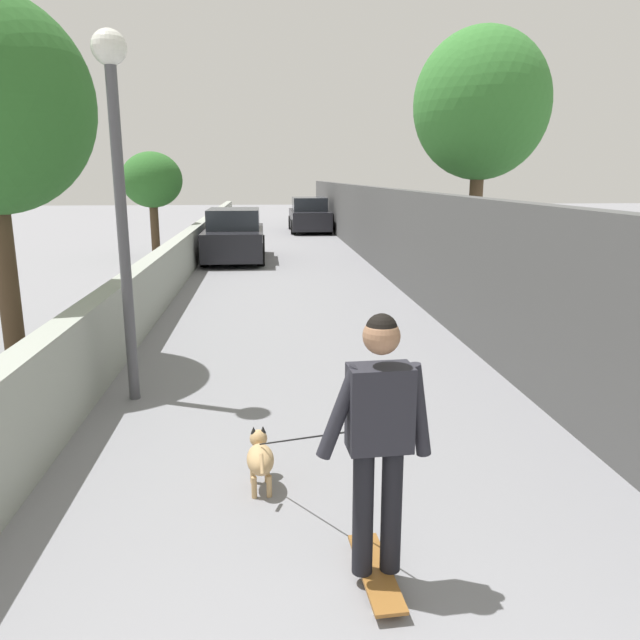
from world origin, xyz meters
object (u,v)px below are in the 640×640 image
object	(u,v)px
tree_left_far	(152,181)
person_skateboarder	(379,426)
skateboard	(376,572)
car_near	(234,237)
tree_right_distant	(481,106)
car_far	(309,216)
dog	(260,457)
lamp_post	(117,153)

from	to	relation	value
tree_left_far	person_skateboarder	distance (m)	16.79
skateboard	car_near	world-z (taller)	car_near
tree_left_far	tree_right_distant	size ratio (longest dim) A/B	0.57
tree_right_distant	car_near	xyz separation A→B (m)	(5.03, 5.66, -3.27)
tree_right_distant	car_near	world-z (taller)	tree_right_distant
skateboard	car_far	xyz separation A→B (m)	(24.73, -1.34, 0.65)
skateboard	car_far	world-z (taller)	car_far
skateboard	tree_left_far	bearing A→B (deg)	14.21
person_skateboarder	dog	world-z (taller)	person_skateboarder
tree_right_distant	skateboard	distance (m)	11.68
tree_right_distant	car_near	bearing A→B (deg)	48.36
tree_right_distant	skateboard	size ratio (longest dim) A/B	6.92
tree_left_far	dog	distance (m)	15.48
lamp_post	person_skateboarder	world-z (taller)	lamp_post
tree_right_distant	car_far	world-z (taller)	tree_right_distant
skateboard	car_near	bearing A→B (deg)	5.98
dog	car_far	world-z (taller)	car_far
person_skateboarder	tree_right_distant	bearing A→B (deg)	-21.65
tree_right_distant	dog	distance (m)	10.82
car_far	person_skateboarder	bearing A→B (deg)	176.89
person_skateboarder	car_far	world-z (taller)	person_skateboarder
tree_right_distant	person_skateboarder	xyz separation A→B (m)	(-10.23, 4.06, -2.92)
person_skateboarder	dog	xyz separation A→B (m)	(1.27, 0.73, -0.78)
tree_left_far	dog	xyz separation A→B (m)	(-14.96, -3.38, -2.07)
dog	lamp_post	bearing A→B (deg)	33.57
tree_left_far	skateboard	world-z (taller)	tree_left_far
person_skateboarder	dog	distance (m)	1.66
lamp_post	person_skateboarder	xyz separation A→B (m)	(-3.48, -2.20, -1.68)
skateboard	dog	bearing A→B (deg)	29.98
lamp_post	skateboard	size ratio (longest dim) A/B	4.88
tree_left_far	lamp_post	world-z (taller)	lamp_post
tree_right_distant	lamp_post	world-z (taller)	tree_right_distant
car_near	lamp_post	bearing A→B (deg)	177.08
dog	tree_left_far	bearing A→B (deg)	12.72
tree_left_far	car_near	xyz separation A→B (m)	(-0.97, -2.51, -1.63)
tree_right_distant	dog	world-z (taller)	tree_right_distant
skateboard	car_far	size ratio (longest dim) A/B	0.19
skateboard	person_skateboarder	world-z (taller)	person_skateboarder
person_skateboarder	car_far	size ratio (longest dim) A/B	0.40
skateboard	car_near	xyz separation A→B (m)	(15.25, 1.60, 0.65)
lamp_post	car_far	xyz separation A→B (m)	(21.25, -3.54, -2.03)
person_skateboarder	dog	bearing A→B (deg)	29.98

